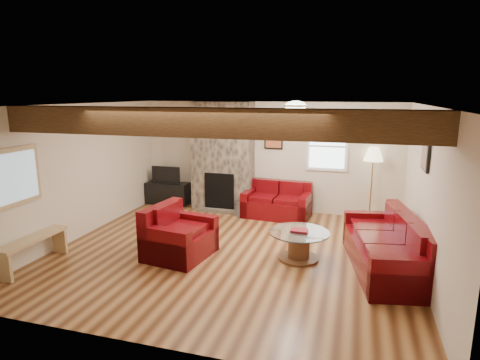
% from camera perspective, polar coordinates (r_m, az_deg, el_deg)
% --- Properties ---
extents(room, '(8.00, 8.00, 8.00)m').
position_cam_1_polar(room, '(6.65, -1.25, -0.21)').
color(room, '#552E16').
rests_on(room, ground).
extents(floor, '(6.00, 6.00, 0.00)m').
position_cam_1_polar(floor, '(7.03, -1.20, -10.21)').
color(floor, '#552E16').
rests_on(floor, ground).
extents(oak_beam, '(6.00, 0.36, 0.38)m').
position_cam_1_polar(oak_beam, '(5.33, -5.40, 8.17)').
color(oak_beam, black).
rests_on(oak_beam, room).
extents(chimney_breast, '(1.40, 0.67, 2.50)m').
position_cam_1_polar(chimney_breast, '(9.29, -2.50, 3.17)').
color(chimney_breast, '#342F28').
rests_on(chimney_breast, floor).
extents(back_window, '(0.90, 0.08, 1.10)m').
position_cam_1_polar(back_window, '(8.99, 12.32, 4.72)').
color(back_window, white).
rests_on(back_window, room).
extents(hatch_window, '(0.08, 1.00, 0.90)m').
position_cam_1_polar(hatch_window, '(6.91, -29.54, 0.35)').
color(hatch_window, tan).
rests_on(hatch_window, room).
extents(ceiling_dome, '(0.40, 0.40, 0.18)m').
position_cam_1_polar(ceiling_dome, '(7.17, 7.91, 10.18)').
color(ceiling_dome, white).
rests_on(ceiling_dome, room).
extents(artwork_back, '(0.42, 0.06, 0.52)m').
position_cam_1_polar(artwork_back, '(9.14, 4.80, 6.02)').
color(artwork_back, black).
rests_on(artwork_back, room).
extents(artwork_right, '(0.06, 0.55, 0.42)m').
position_cam_1_polar(artwork_right, '(6.63, 24.81, 3.02)').
color(artwork_right, black).
rests_on(artwork_right, room).
extents(sofa_three, '(1.32, 2.34, 0.85)m').
position_cam_1_polar(sofa_three, '(6.62, 19.98, -8.47)').
color(sofa_three, '#420407').
rests_on(sofa_three, floor).
extents(loveseat, '(1.49, 0.92, 0.77)m').
position_cam_1_polar(loveseat, '(8.88, 5.25, -2.83)').
color(loveseat, '#420407').
rests_on(loveseat, floor).
extents(armchair_red, '(1.07, 1.18, 0.86)m').
position_cam_1_polar(armchair_red, '(6.79, -8.59, -7.30)').
color(armchair_red, '#420407').
rests_on(armchair_red, floor).
extents(coffee_table, '(0.99, 0.99, 0.52)m').
position_cam_1_polar(coffee_table, '(6.72, 8.37, -9.20)').
color(coffee_table, '#492A17').
rests_on(coffee_table, floor).
extents(tv_cabinet, '(1.06, 0.42, 0.53)m').
position_cam_1_polar(tv_cabinet, '(10.07, -10.22, -1.85)').
color(tv_cabinet, black).
rests_on(tv_cabinet, floor).
extents(television, '(0.73, 0.10, 0.42)m').
position_cam_1_polar(television, '(9.97, -10.32, 0.80)').
color(television, black).
rests_on(television, tv_cabinet).
extents(floor_lamp, '(0.41, 0.41, 1.58)m').
position_cam_1_polar(floor_lamp, '(8.85, 18.44, 2.97)').
color(floor_lamp, '#B2864A').
rests_on(floor_lamp, floor).
extents(pine_bench, '(0.29, 1.25, 0.47)m').
position_cam_1_polar(pine_bench, '(7.20, -27.27, -9.06)').
color(pine_bench, tan).
rests_on(pine_bench, floor).
extents(coal_bucket, '(0.35, 0.35, 0.33)m').
position_cam_1_polar(coal_bucket, '(8.98, 0.39, -4.04)').
color(coal_bucket, gray).
rests_on(coal_bucket, floor).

